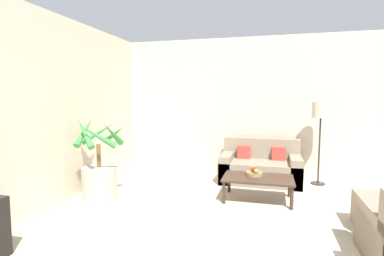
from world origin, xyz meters
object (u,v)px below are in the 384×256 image
at_px(orange_fruit, 253,168).
at_px(ottoman, 384,213).
at_px(sofa_loveseat, 260,168).
at_px(apple_red, 254,170).
at_px(fruit_bowl, 254,174).
at_px(coffee_table, 258,180).
at_px(floor_lamp, 321,115).
at_px(potted_palm, 99,172).
at_px(apple_green, 256,171).

xyz_separation_m(orange_fruit, ottoman, (1.54, -0.84, -0.24)).
distance_m(sofa_loveseat, apple_red, 0.97).
distance_m(sofa_loveseat, fruit_bowl, 0.95).
bearing_deg(ottoman, coffee_table, 154.95).
bearing_deg(floor_lamp, potted_palm, -153.76).
xyz_separation_m(potted_palm, fruit_bowl, (2.28, 0.60, -0.02)).
bearing_deg(apple_green, coffee_table, 0.17).
xyz_separation_m(sofa_loveseat, ottoman, (1.45, -1.70, -0.06)).
bearing_deg(ottoman, sofa_loveseat, 130.58).
distance_m(potted_palm, coffee_table, 2.40).
bearing_deg(potted_palm, apple_green, 12.60).
bearing_deg(ottoman, apple_green, 155.38).
height_order(coffee_table, fruit_bowl, fruit_bowl).
bearing_deg(potted_palm, fruit_bowl, 14.65).
bearing_deg(orange_fruit, apple_red, -78.42).
xyz_separation_m(apple_red, orange_fruit, (-0.02, 0.08, -0.00)).
xyz_separation_m(sofa_loveseat, fruit_bowl, (-0.06, -0.94, 0.12)).
bearing_deg(apple_red, orange_fruit, 101.58).
bearing_deg(potted_palm, orange_fruit, 16.65).
xyz_separation_m(sofa_loveseat, apple_red, (-0.06, -0.95, 0.18)).
bearing_deg(orange_fruit, sofa_loveseat, 84.55).
bearing_deg(floor_lamp, sofa_loveseat, -173.77).
xyz_separation_m(fruit_bowl, apple_green, (0.03, -0.08, 0.06)).
bearing_deg(coffee_table, potted_palm, -167.55).
bearing_deg(apple_green, ottoman, -24.62).
distance_m(sofa_loveseat, coffee_table, 1.02).
height_order(fruit_bowl, apple_green, apple_green).
distance_m(fruit_bowl, ottoman, 1.70).
bearing_deg(floor_lamp, apple_green, -132.25).
relative_size(sofa_loveseat, fruit_bowl, 5.56).
bearing_deg(sofa_loveseat, fruit_bowl, -93.56).
height_order(sofa_loveseat, orange_fruit, sofa_loveseat).
height_order(potted_palm, ottoman, potted_palm).
distance_m(floor_lamp, apple_red, 1.69).
height_order(apple_red, apple_green, apple_red).
height_order(floor_lamp, apple_red, floor_lamp).
bearing_deg(sofa_loveseat, apple_red, -93.92).
distance_m(apple_red, apple_green, 0.08).
relative_size(sofa_loveseat, orange_fruit, 18.08).
height_order(coffee_table, apple_green, apple_green).
xyz_separation_m(apple_green, ottoman, (1.48, -0.68, -0.24)).
height_order(potted_palm, sofa_loveseat, potted_palm).
height_order(apple_red, orange_fruit, apple_red).
bearing_deg(coffee_table, ottoman, -25.05).
height_order(sofa_loveseat, ottoman, sofa_loveseat).
bearing_deg(sofa_loveseat, potted_palm, -146.70).
relative_size(apple_red, orange_fruit, 1.02).
xyz_separation_m(apple_red, ottoman, (1.52, -0.75, -0.24)).
distance_m(apple_red, ottoman, 1.71).
bearing_deg(ottoman, floor_lamp, 104.11).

